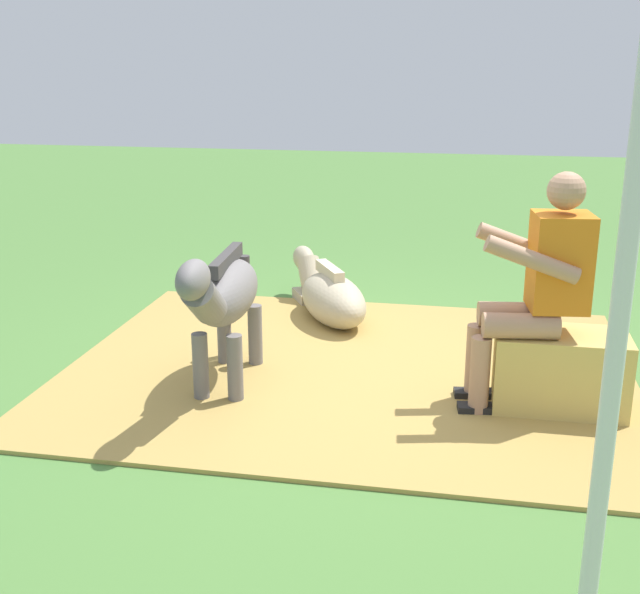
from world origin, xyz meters
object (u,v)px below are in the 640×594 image
pony_standing (224,297)px  pony_lying (329,295)px  hay_bale (559,372)px  tent_pole_left (617,340)px  person_seated (537,284)px

pony_standing → pony_lying: pony_standing is taller
hay_bale → tent_pole_left: 2.15m
person_seated → tent_pole_left: size_ratio=0.60×
person_seated → tent_pole_left: 1.98m
person_seated → tent_pole_left: bearing=92.1°
hay_bale → pony_lying: size_ratio=0.55×
hay_bale → tent_pole_left: bearing=87.4°
hay_bale → pony_standing: 1.94m
person_seated → pony_standing: size_ratio=0.99×
tent_pole_left → pony_standing: bearing=-46.3°
person_seated → pony_standing: 1.75m
person_seated → pony_lying: person_seated is taller
person_seated → hay_bale: bearing=-175.0°
pony_standing → tent_pole_left: bearing=133.7°
pony_lying → tent_pole_left: tent_pole_left is taller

